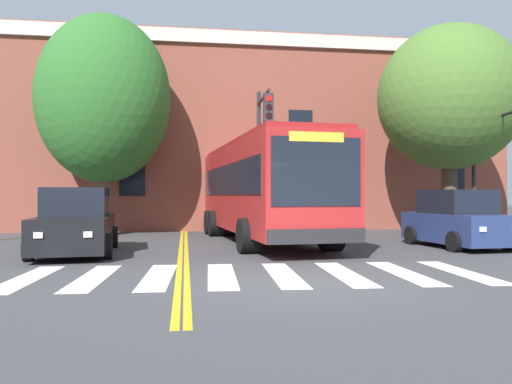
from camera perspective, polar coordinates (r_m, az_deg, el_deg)
ground_plane at (r=9.42m, az=5.35°, el=-10.35°), size 120.00×120.00×0.00m
crosswalk at (r=10.32m, az=-0.38°, el=-9.45°), size 9.58×3.71×0.01m
lane_line_yellow_inner at (r=24.15m, az=-8.41°, el=-4.20°), size 0.12×36.00×0.01m
lane_line_yellow_outer at (r=24.15m, az=-8.03°, el=-4.20°), size 0.12×36.00×0.01m
city_bus at (r=17.59m, az=0.61°, el=0.49°), size 3.75×11.34×3.45m
car_black_near_lane at (r=14.79m, az=-19.84°, el=-3.44°), size 2.37×4.76×1.84m
car_navy_far_lane at (r=16.82m, az=21.99°, el=-3.07°), size 2.27×3.89×1.79m
car_grey_behind_bus at (r=27.93m, az=-4.81°, el=-2.01°), size 2.20×3.89×1.76m
traffic_light_near_corner at (r=19.77m, az=26.00°, el=4.61°), size 0.74×4.41×4.91m
traffic_light_overhead at (r=19.12m, az=0.74°, el=6.24°), size 0.34×2.88×5.80m
street_tree_curbside_large at (r=21.66m, az=21.28°, el=9.96°), size 7.31×7.23×8.39m
street_tree_curbside_small at (r=21.29m, az=-17.05°, el=10.07°), size 6.53×6.19×8.89m
building_facade at (r=27.03m, az=-4.93°, el=5.94°), size 28.39×8.86×9.15m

